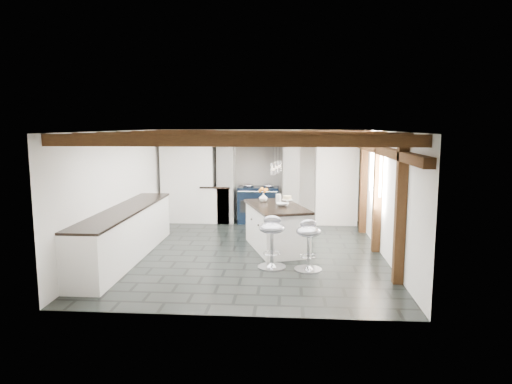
# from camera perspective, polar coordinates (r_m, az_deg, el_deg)

# --- Properties ---
(ground) EXTENTS (6.00, 6.00, 0.00)m
(ground) POSITION_cam_1_polar(r_m,az_deg,el_deg) (8.83, -0.84, -7.45)
(ground) COLOR black
(ground) RESTS_ON ground
(room_shell) EXTENTS (6.00, 6.03, 6.00)m
(room_shell) POSITION_cam_1_polar(r_m,az_deg,el_deg) (10.06, -3.62, 0.69)
(room_shell) COLOR white
(room_shell) RESTS_ON ground
(range_cooker) EXTENTS (1.00, 0.63, 0.99)m
(range_cooker) POSITION_cam_1_polar(r_m,az_deg,el_deg) (11.33, 0.31, -1.50)
(range_cooker) COLOR black
(range_cooker) RESTS_ON ground
(kitchen_island) EXTENTS (1.41, 1.95, 1.16)m
(kitchen_island) POSITION_cam_1_polar(r_m,az_deg,el_deg) (8.93, 2.54, -4.35)
(kitchen_island) COLOR white
(kitchen_island) RESTS_ON ground
(bar_stool_near) EXTENTS (0.52, 0.52, 0.85)m
(bar_stool_near) POSITION_cam_1_polar(r_m,az_deg,el_deg) (7.64, 6.54, -5.91)
(bar_stool_near) COLOR silver
(bar_stool_near) RESTS_ON ground
(bar_stool_far) EXTENTS (0.48, 0.48, 0.89)m
(bar_stool_far) POSITION_cam_1_polar(r_m,az_deg,el_deg) (7.71, 2.02, -5.54)
(bar_stool_far) COLOR silver
(bar_stool_far) RESTS_ON ground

